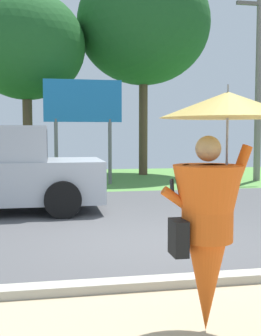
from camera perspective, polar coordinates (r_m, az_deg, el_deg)
The scene contains 6 objects.
ground_plane at distance 9.83m, azimuth -1.50°, elevation -5.79°, with size 40.00×22.00×0.20m.
monk_pedestrian at distance 3.78m, azimuth 10.81°, elevation -3.87°, with size 1.16×1.16×2.13m.
utility_pole at distance 16.55m, azimuth 16.51°, elevation 11.00°, with size 1.80×0.24×6.90m.
roadside_billboard at distance 14.64m, azimuth -6.27°, elevation 7.79°, with size 2.60×0.12×3.50m.
tree_left_far at distance 17.20m, azimuth -13.56°, elevation 15.29°, with size 4.39×4.39×6.97m.
tree_center_back at distance 18.61m, azimuth 1.72°, elevation 18.37°, with size 5.42×5.42×8.64m.
Camera 1 is at (-1.53, -6.60, 1.72)m, focal length 46.35 mm.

